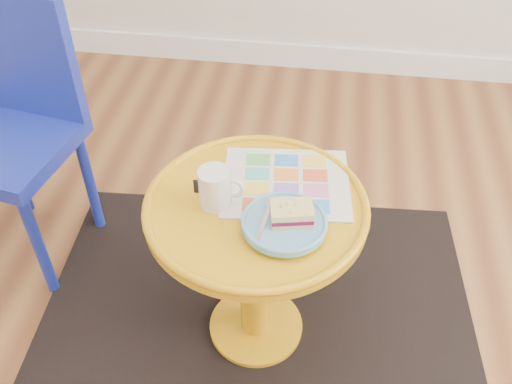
# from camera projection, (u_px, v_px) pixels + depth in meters

# --- Properties ---
(room_walls) EXTENTS (4.00, 4.00, 4.00)m
(room_walls) POSITION_uv_depth(u_px,v_px,m) (97.00, 172.00, 2.15)
(room_walls) COLOR silver
(room_walls) RESTS_ON ground
(rug) EXTENTS (1.37, 1.18, 0.01)m
(rug) POSITION_uv_depth(u_px,v_px,m) (256.00, 328.00, 1.70)
(rug) COLOR black
(rug) RESTS_ON ground
(side_table) EXTENTS (0.54, 0.54, 0.51)m
(side_table) POSITION_uv_depth(u_px,v_px,m) (256.00, 245.00, 1.46)
(side_table) COLOR orange
(side_table) RESTS_ON ground
(chair) EXTENTS (0.43, 0.43, 0.83)m
(chair) POSITION_uv_depth(u_px,v_px,m) (13.00, 120.00, 1.68)
(chair) COLOR #18279D
(chair) RESTS_ON ground
(newspaper) EXTENTS (0.34, 0.30, 0.01)m
(newspaper) POSITION_uv_depth(u_px,v_px,m) (286.00, 183.00, 1.42)
(newspaper) COLOR silver
(newspaper) RESTS_ON side_table
(mug) EXTENTS (0.11, 0.08, 0.10)m
(mug) POSITION_uv_depth(u_px,v_px,m) (216.00, 187.00, 1.33)
(mug) COLOR silver
(mug) RESTS_ON side_table
(plate) EXTENTS (0.19, 0.19, 0.02)m
(plate) POSITION_uv_depth(u_px,v_px,m) (284.00, 224.00, 1.29)
(plate) COLOR #60A1CC
(plate) RESTS_ON newspaper
(cake_slice) EXTENTS (0.11, 0.08, 0.04)m
(cake_slice) POSITION_uv_depth(u_px,v_px,m) (292.00, 214.00, 1.27)
(cake_slice) COLOR #D3BC8C
(cake_slice) RESTS_ON plate
(fork) EXTENTS (0.03, 0.14, 0.00)m
(fork) POSITION_uv_depth(u_px,v_px,m) (266.00, 217.00, 1.29)
(fork) COLOR silver
(fork) RESTS_ON plate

